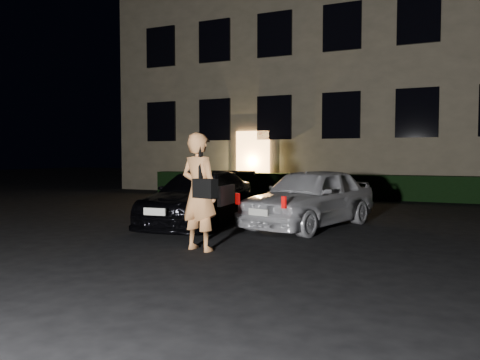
% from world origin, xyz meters
% --- Properties ---
extents(ground, '(80.00, 80.00, 0.00)m').
position_xyz_m(ground, '(0.00, 0.00, 0.00)').
color(ground, black).
rests_on(ground, ground).
extents(building, '(20.00, 8.11, 12.00)m').
position_xyz_m(building, '(-0.00, 14.99, 6.00)').
color(building, '#6A604B').
rests_on(building, ground).
extents(hedge, '(15.00, 0.70, 0.85)m').
position_xyz_m(hedge, '(0.00, 10.50, 0.42)').
color(hedge, black).
rests_on(hedge, ground).
extents(sedan, '(2.06, 4.23, 1.18)m').
position_xyz_m(sedan, '(-1.42, 2.82, 0.59)').
color(sedan, black).
rests_on(sedan, ground).
extents(hatch, '(2.46, 4.02, 1.28)m').
position_xyz_m(hatch, '(0.93, 3.41, 0.64)').
color(hatch, silver).
rests_on(hatch, ground).
extents(man, '(0.79, 0.60, 1.89)m').
position_xyz_m(man, '(-0.03, 0.25, 0.95)').
color(man, '#E59454').
rests_on(man, ground).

